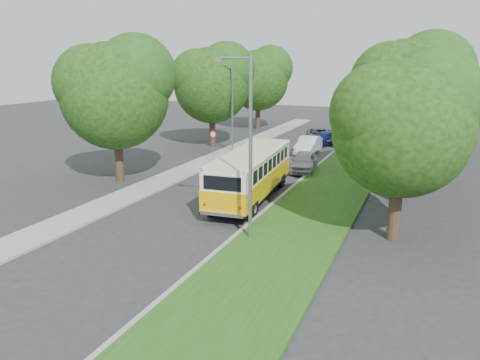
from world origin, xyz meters
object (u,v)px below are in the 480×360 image
at_px(car_grey, 319,136).
at_px(car_white, 308,145).
at_px(lamppost_far, 231,104).
at_px(car_silver, 304,162).
at_px(car_blue, 323,139).
at_px(vintage_bus, 251,175).
at_px(lamppost_near, 248,143).

bearing_deg(car_grey, car_white, -103.21).
relative_size(lamppost_far, car_silver, 1.80).
height_order(car_silver, car_grey, car_silver).
distance_m(car_blue, car_grey, 1.45).
xyz_separation_m(lamppost_far, vintage_bus, (6.76, -12.67, -2.70)).
bearing_deg(vintage_bus, car_white, 87.31).
xyz_separation_m(lamppost_far, car_white, (6.31, 2.01, -3.39)).
bearing_deg(vintage_bus, car_silver, 78.87).
bearing_deg(lamppost_far, vintage_bus, -61.92).
distance_m(lamppost_far, vintage_bus, 14.61).
bearing_deg(lamppost_far, car_grey, 52.57).
xyz_separation_m(lamppost_near, car_silver, (-1.21, 13.86, -3.66)).
relative_size(lamppost_far, car_blue, 1.78).
relative_size(car_silver, car_white, 0.95).
height_order(car_blue, car_grey, car_grey).
height_order(lamppost_near, vintage_bus, lamppost_near).
bearing_deg(lamppost_near, car_white, 97.21).
bearing_deg(lamppost_near, car_silver, 94.97).
xyz_separation_m(car_silver, car_blue, (-1.10, 11.07, -0.10)).
distance_m(vintage_bus, car_silver, 8.12).
distance_m(lamppost_near, car_white, 21.00).
distance_m(lamppost_near, car_silver, 14.39).
bearing_deg(vintage_bus, lamppost_near, -74.22).
bearing_deg(lamppost_far, car_white, 17.70).
distance_m(lamppost_far, car_white, 7.44).
relative_size(car_white, car_blue, 1.04).
xyz_separation_m(vintage_bus, car_white, (-0.45, 14.68, -0.70)).
height_order(lamppost_near, car_blue, lamppost_near).
height_order(vintage_bus, car_silver, vintage_bus).
distance_m(lamppost_near, car_grey, 26.64).
height_order(vintage_bus, car_blue, vintage_bus).
height_order(lamppost_far, car_white, lamppost_far).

